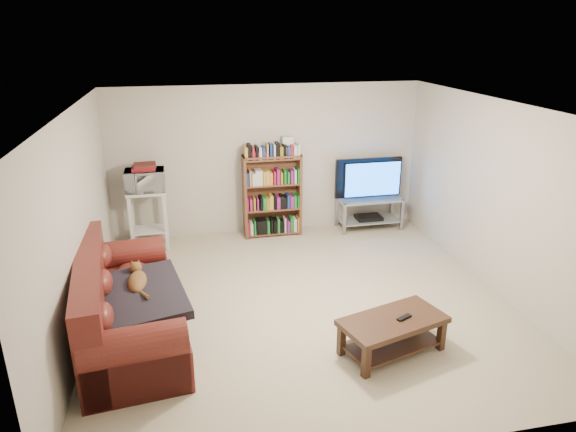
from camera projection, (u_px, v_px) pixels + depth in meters
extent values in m
plane|color=#C8B895|center=(302.00, 301.00, 6.40)|extent=(5.00, 5.00, 0.00)
plane|color=white|center=(304.00, 107.00, 5.57)|extent=(5.00, 5.00, 0.00)
plane|color=beige|center=(268.00, 160.00, 8.28)|extent=(5.00, 0.00, 5.00)
plane|color=beige|center=(383.00, 325.00, 3.69)|extent=(5.00, 0.00, 5.00)
plane|color=beige|center=(77.00, 227.00, 5.51)|extent=(0.00, 5.00, 5.00)
plane|color=beige|center=(496.00, 197.00, 6.46)|extent=(0.00, 5.00, 5.00)
cube|color=maroon|center=(132.00, 319.00, 5.60)|extent=(1.27, 2.42, 0.44)
cube|color=maroon|center=(93.00, 302.00, 5.39)|extent=(0.54, 2.33, 0.97)
cube|color=maroon|center=(137.00, 371.00, 4.66)|extent=(0.97, 0.35, 0.56)
cube|color=maroon|center=(128.00, 273.00, 6.50)|extent=(0.97, 0.35, 0.56)
cube|color=black|center=(139.00, 296.00, 5.37)|extent=(1.11, 1.32, 0.19)
cube|color=#392114|center=(393.00, 321.00, 5.28)|extent=(1.21, 0.84, 0.06)
cube|color=#392114|center=(391.00, 343.00, 5.38)|extent=(1.09, 0.76, 0.03)
cube|color=#392114|center=(366.00, 362.00, 4.96)|extent=(0.09, 0.09, 0.34)
cube|color=#392114|center=(441.00, 335.00, 5.39)|extent=(0.09, 0.09, 0.34)
cube|color=#392114|center=(341.00, 340.00, 5.31)|extent=(0.09, 0.09, 0.34)
cube|color=#392114|center=(414.00, 316.00, 5.75)|extent=(0.09, 0.09, 0.34)
cube|color=black|center=(404.00, 317.00, 5.27)|extent=(0.18, 0.12, 0.02)
cube|color=#999EA3|center=(370.00, 199.00, 8.57)|extent=(1.07, 0.49, 0.03)
cube|color=#999EA3|center=(368.00, 220.00, 8.70)|extent=(1.02, 0.47, 0.02)
cube|color=gray|center=(344.00, 220.00, 8.36)|extent=(0.05, 0.05, 0.53)
cube|color=gray|center=(402.00, 215.00, 8.56)|extent=(0.05, 0.05, 0.53)
cube|color=gray|center=(337.00, 211.00, 8.75)|extent=(0.05, 0.05, 0.53)
cube|color=gray|center=(392.00, 207.00, 8.95)|extent=(0.05, 0.05, 0.53)
imported|color=black|center=(371.00, 179.00, 8.45)|extent=(1.15, 0.16, 0.66)
cube|color=black|center=(369.00, 217.00, 8.68)|extent=(0.43, 0.30, 0.06)
cube|color=brown|center=(245.00, 197.00, 8.16)|extent=(0.04, 0.29, 1.34)
cube|color=brown|center=(299.00, 194.00, 8.34)|extent=(0.04, 0.29, 1.34)
cube|color=brown|center=(272.00, 156.00, 8.03)|extent=(0.93, 0.29, 0.03)
cube|color=maroon|center=(259.00, 153.00, 7.97)|extent=(0.27, 0.21, 0.07)
cube|color=silver|center=(146.00, 192.00, 7.66)|extent=(0.59, 0.43, 0.04)
cube|color=silver|center=(150.00, 229.00, 7.87)|extent=(0.53, 0.39, 0.03)
cube|color=silver|center=(131.00, 226.00, 7.61)|extent=(0.05, 0.05, 0.89)
cube|color=silver|center=(166.00, 223.00, 7.72)|extent=(0.05, 0.05, 0.89)
cube|color=silver|center=(133.00, 218.00, 7.92)|extent=(0.05, 0.05, 0.89)
cube|color=silver|center=(166.00, 216.00, 8.03)|extent=(0.05, 0.05, 0.89)
imported|color=silver|center=(145.00, 180.00, 7.60)|extent=(0.58, 0.40, 0.32)
cube|color=maroon|center=(144.00, 168.00, 7.54)|extent=(0.34, 0.30, 0.05)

